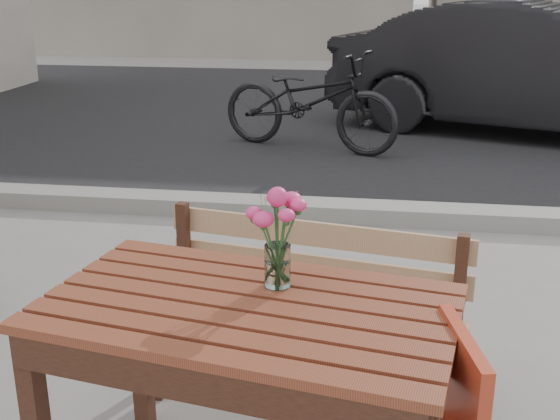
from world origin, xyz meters
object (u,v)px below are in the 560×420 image
at_px(main_table, 248,340).
at_px(main_vase, 278,226).
at_px(parked_car, 535,69).
at_px(bicycle, 309,100).

xyz_separation_m(main_table, main_vase, (0.07, 0.13, 0.32)).
bearing_deg(main_table, parked_car, 82.40).
height_order(parked_car, bicycle, parked_car).
xyz_separation_m(main_table, bicycle, (-0.35, 4.92, -0.13)).
distance_m(main_vase, bicycle, 4.83).
distance_m(main_table, bicycle, 4.93).
height_order(main_vase, parked_car, parked_car).
height_order(main_table, parked_car, parked_car).
bearing_deg(main_vase, bicycle, 94.96).
bearing_deg(main_table, bicycle, 104.34).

